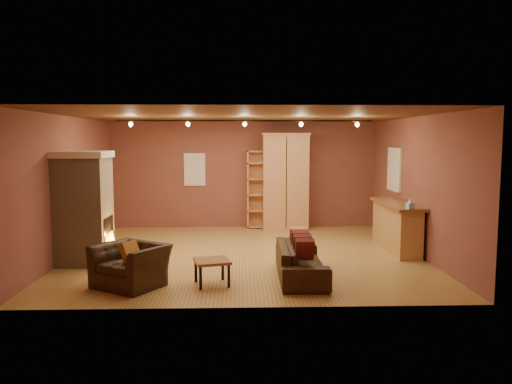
{
  "coord_description": "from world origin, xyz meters",
  "views": [
    {
      "loc": [
        -0.1,
        -10.01,
        2.33
      ],
      "look_at": [
        0.23,
        0.2,
        1.26
      ],
      "focal_mm": 35.0,
      "sensor_mm": 36.0,
      "label": 1
    }
  ],
  "objects_px": {
    "loveseat": "(301,255)",
    "coffee_table": "(212,263)",
    "bookcase": "(263,189)",
    "fireplace": "(84,208)",
    "bar_counter": "(396,226)",
    "armchair": "(130,258)",
    "armoire": "(285,181)"
  },
  "relations": [
    {
      "from": "bookcase",
      "to": "loveseat",
      "type": "height_order",
      "value": "bookcase"
    },
    {
      "from": "fireplace",
      "to": "bar_counter",
      "type": "bearing_deg",
      "value": 8.23
    },
    {
      "from": "armoire",
      "to": "fireplace",
      "type": "bearing_deg",
      "value": -139.42
    },
    {
      "from": "bar_counter",
      "to": "armchair",
      "type": "bearing_deg",
      "value": -154.05
    },
    {
      "from": "loveseat",
      "to": "coffee_table",
      "type": "height_order",
      "value": "loveseat"
    },
    {
      "from": "armoire",
      "to": "armchair",
      "type": "height_order",
      "value": "armoire"
    },
    {
      "from": "armoire",
      "to": "coffee_table",
      "type": "bearing_deg",
      "value": -107.99
    },
    {
      "from": "loveseat",
      "to": "coffee_table",
      "type": "xyz_separation_m",
      "value": [
        -1.49,
        -0.37,
        -0.04
      ]
    },
    {
      "from": "armoire",
      "to": "loveseat",
      "type": "relative_size",
      "value": 1.28
    },
    {
      "from": "fireplace",
      "to": "armchair",
      "type": "distance_m",
      "value": 2.05
    },
    {
      "from": "armchair",
      "to": "coffee_table",
      "type": "distance_m",
      "value": 1.3
    },
    {
      "from": "armchair",
      "to": "fireplace",
      "type": "bearing_deg",
      "value": 159.69
    },
    {
      "from": "loveseat",
      "to": "coffee_table",
      "type": "relative_size",
      "value": 2.97
    },
    {
      "from": "bookcase",
      "to": "bar_counter",
      "type": "relative_size",
      "value": 0.96
    },
    {
      "from": "armoire",
      "to": "bookcase",
      "type": "bearing_deg",
      "value": 160.05
    },
    {
      "from": "fireplace",
      "to": "bar_counter",
      "type": "height_order",
      "value": "fireplace"
    },
    {
      "from": "bar_counter",
      "to": "bookcase",
      "type": "bearing_deg",
      "value": 133.54
    },
    {
      "from": "armoire",
      "to": "armchair",
      "type": "bearing_deg",
      "value": -119.98
    },
    {
      "from": "bookcase",
      "to": "bar_counter",
      "type": "distance_m",
      "value": 3.95
    },
    {
      "from": "armoire",
      "to": "coffee_table",
      "type": "height_order",
      "value": "armoire"
    },
    {
      "from": "bar_counter",
      "to": "armchair",
      "type": "height_order",
      "value": "bar_counter"
    },
    {
      "from": "bookcase",
      "to": "loveseat",
      "type": "relative_size",
      "value": 1.05
    },
    {
      "from": "fireplace",
      "to": "loveseat",
      "type": "distance_m",
      "value": 4.18
    },
    {
      "from": "bar_counter",
      "to": "coffee_table",
      "type": "height_order",
      "value": "bar_counter"
    },
    {
      "from": "armchair",
      "to": "loveseat",
      "type": "bearing_deg",
      "value": 40.72
    },
    {
      "from": "fireplace",
      "to": "armoire",
      "type": "height_order",
      "value": "armoire"
    },
    {
      "from": "armchair",
      "to": "coffee_table",
      "type": "relative_size",
      "value": 1.87
    },
    {
      "from": "armchair",
      "to": "coffee_table",
      "type": "bearing_deg",
      "value": 34.11
    },
    {
      "from": "bar_counter",
      "to": "armchair",
      "type": "relative_size",
      "value": 1.72
    },
    {
      "from": "bar_counter",
      "to": "loveseat",
      "type": "distance_m",
      "value": 3.06
    },
    {
      "from": "coffee_table",
      "to": "fireplace",
      "type": "bearing_deg",
      "value": 148.56
    },
    {
      "from": "loveseat",
      "to": "fireplace",
      "type": "bearing_deg",
      "value": 75.11
    }
  ]
}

